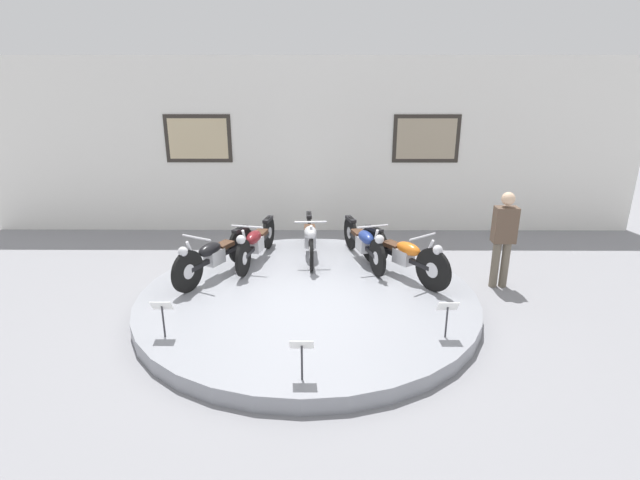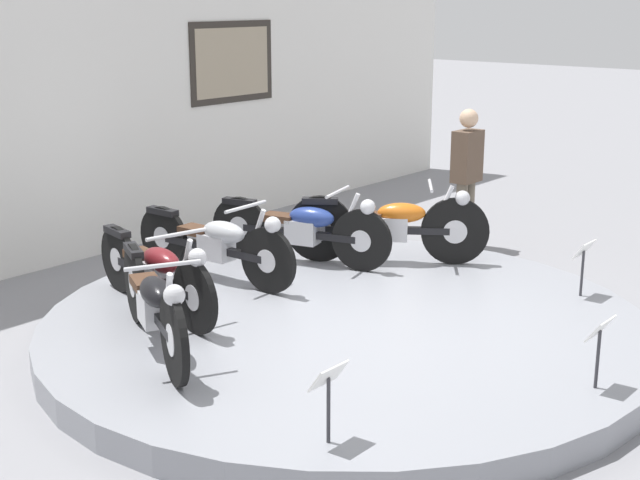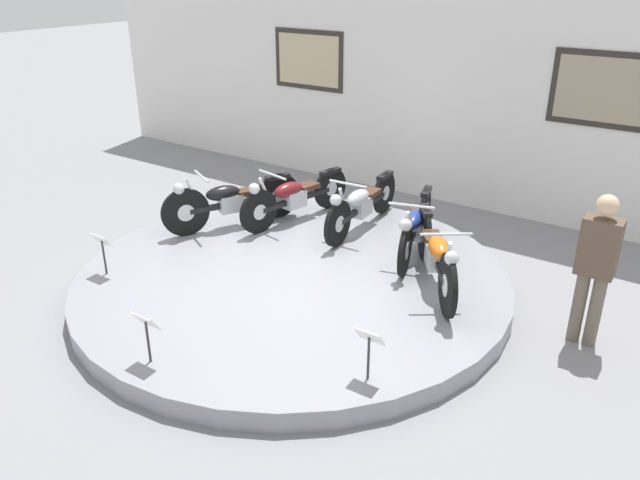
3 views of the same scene
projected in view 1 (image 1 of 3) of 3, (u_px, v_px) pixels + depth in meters
The scene contains 12 objects.
ground_plane at pixel (308, 306), 7.62m from camera, with size 60.00×60.00×0.00m, color gray.
display_platform at pixel (308, 300), 7.58m from camera, with size 5.09×5.09×0.22m, color gray.
back_wall at pixel (312, 147), 10.63m from camera, with size 14.00×0.22×3.68m.
motorcycle_black at pixel (214, 254), 8.02m from camera, with size 0.97×1.81×0.80m.
motorcycle_maroon at pixel (256, 242), 8.65m from camera, with size 0.58×1.93×0.78m.
motorcycle_silver at pixel (310, 237), 8.89m from camera, with size 0.54×1.96×0.78m.
motorcycle_blue at pixel (364, 242), 8.64m from camera, with size 0.67×1.91×0.78m.
motorcycle_orange at pixel (403, 254), 8.00m from camera, with size 1.23×1.68×0.82m.
info_placard_front_left at pixel (162, 310), 6.22m from camera, with size 0.26×0.11×0.51m.
info_placard_front_centre at pixel (302, 350), 5.35m from camera, with size 0.26×0.11×0.51m.
info_placard_front_right at pixel (447, 311), 6.21m from camera, with size 0.26×0.11×0.51m.
visitor_standing at pixel (504, 235), 8.01m from camera, with size 0.36×0.22×1.61m.
Camera 1 is at (0.22, -6.86, 3.47)m, focal length 28.00 mm.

